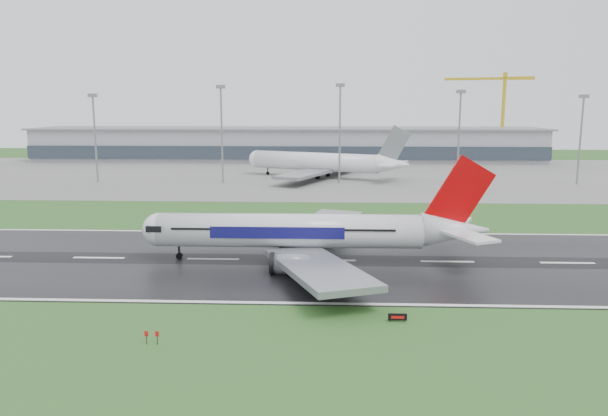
{
  "coord_description": "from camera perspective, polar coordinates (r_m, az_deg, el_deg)",
  "views": [
    {
      "loc": [
        19.59,
        -94.74,
        26.03
      ],
      "look_at": [
        15.18,
        12.0,
        7.0
      ],
      "focal_mm": 33.85,
      "sensor_mm": 36.0,
      "label": 1
    }
  ],
  "objects": [
    {
      "name": "apron",
      "position": [
        222.14,
        -2.72,
        3.37
      ],
      "size": [
        400.0,
        130.0,
        0.08
      ],
      "primitive_type": "cube",
      "color": "slate",
      "rests_on": "ground"
    },
    {
      "name": "runway_sign",
      "position": [
        72.27,
        9.29,
        -10.71
      ],
      "size": [
        2.31,
        0.66,
        1.04
      ],
      "primitive_type": null,
      "rotation": [
        0.0,
        0.0,
        0.18
      ],
      "color": "black",
      "rests_on": "ground"
    },
    {
      "name": "floodmast_2",
      "position": [
        198.31,
        -8.18,
        7.08
      ],
      "size": [
        0.64,
        0.64,
        31.85
      ],
      "primitive_type": "cylinder",
      "color": "gray",
      "rests_on": "ground"
    },
    {
      "name": "main_airliner",
      "position": [
        96.38,
        1.0,
        -0.23
      ],
      "size": [
        58.69,
        55.91,
        17.28
      ],
      "primitive_type": null,
      "rotation": [
        0.0,
        0.0,
        0.0
      ],
      "color": "silver",
      "rests_on": "runway"
    },
    {
      "name": "floodmast_5",
      "position": [
        212.38,
        25.78,
        5.94
      ],
      "size": [
        0.64,
        0.64,
        28.61
      ],
      "primitive_type": "cylinder",
      "color": "gray",
      "rests_on": "ground"
    },
    {
      "name": "parked_airliner",
      "position": [
        209.9,
        1.78,
        5.58
      ],
      "size": [
        82.75,
        80.45,
        18.83
      ],
      "primitive_type": null,
      "rotation": [
        0.0,
        0.0,
        -0.41
      ],
      "color": "white",
      "rests_on": "apron"
    },
    {
      "name": "floodmast_1",
      "position": [
        210.83,
        -20.05,
        6.37
      ],
      "size": [
        0.64,
        0.64,
        29.05
      ],
      "primitive_type": "cylinder",
      "color": "gray",
      "rests_on": "ground"
    },
    {
      "name": "floodmast_3",
      "position": [
        195.03,
        3.58,
        7.18
      ],
      "size": [
        0.64,
        0.64,
        32.33
      ],
      "primitive_type": "cylinder",
      "color": "gray",
      "rests_on": "ground"
    },
    {
      "name": "ground",
      "position": [
        100.19,
        -9.03,
        -5.09
      ],
      "size": [
        520.0,
        520.0,
        0.0
      ],
      "primitive_type": "plane",
      "color": "#25531E",
      "rests_on": "ground"
    },
    {
      "name": "floodmast_4",
      "position": [
        199.93,
        15.15,
        6.62
      ],
      "size": [
        0.64,
        0.64,
        30.19
      ],
      "primitive_type": "cylinder",
      "color": "gray",
      "rests_on": "ground"
    },
    {
      "name": "runway",
      "position": [
        100.17,
        -9.03,
        -5.06
      ],
      "size": [
        400.0,
        45.0,
        0.1
      ],
      "primitive_type": "cube",
      "color": "black",
      "rests_on": "ground"
    },
    {
      "name": "tower_crane",
      "position": [
        307.58,
        19.18,
        8.67
      ],
      "size": [
        41.95,
        14.44,
        42.63
      ],
      "primitive_type": null,
      "rotation": [
        0.0,
        0.0,
        -0.29
      ],
      "color": "gold",
      "rests_on": "ground"
    },
    {
      "name": "terminal",
      "position": [
        281.04,
        -1.65,
        6.32
      ],
      "size": [
        240.0,
        36.0,
        15.0
      ],
      "primitive_type": "cube",
      "color": "gray",
      "rests_on": "ground"
    }
  ]
}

